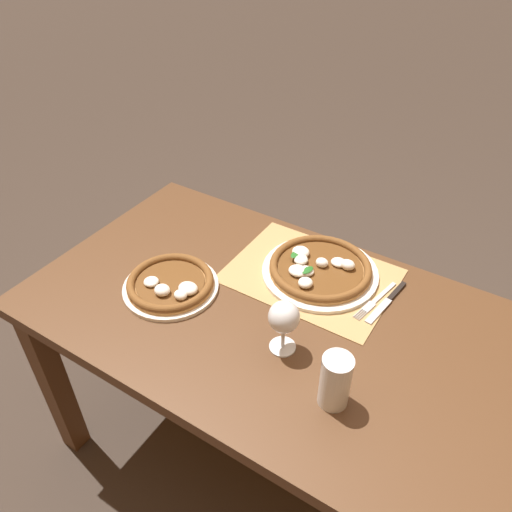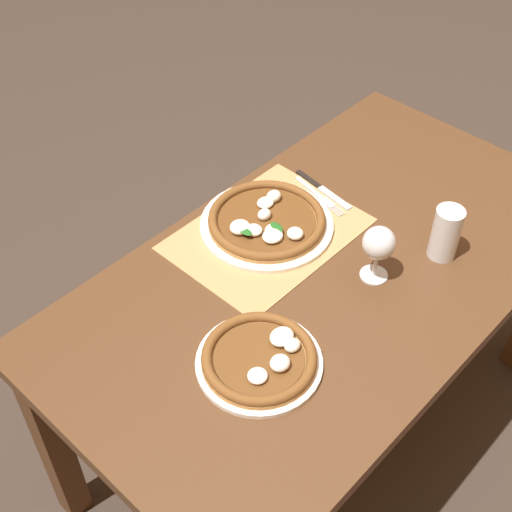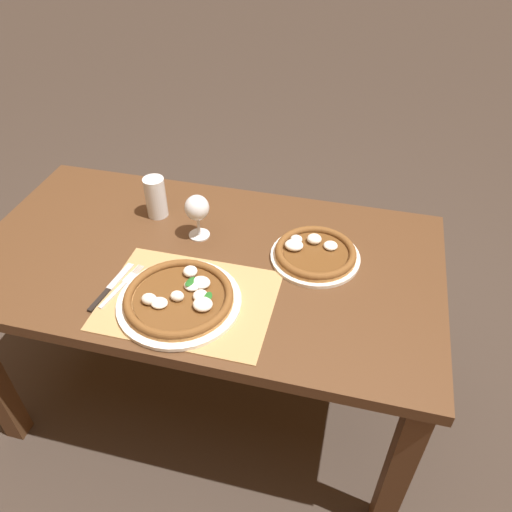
{
  "view_description": "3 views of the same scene",
  "coord_description": "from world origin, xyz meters",
  "px_view_note": "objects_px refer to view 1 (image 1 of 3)",
  "views": [
    {
      "loc": [
        -0.45,
        0.87,
        1.74
      ],
      "look_at": [
        0.19,
        -0.15,
        0.78
      ],
      "focal_mm": 35.0,
      "sensor_mm": 36.0,
      "label": 1
    },
    {
      "loc": [
        1.04,
        0.72,
        2.01
      ],
      "look_at": [
        0.17,
        -0.1,
        0.83
      ],
      "focal_mm": 50.0,
      "sensor_mm": 36.0,
      "label": 2
    },
    {
      "loc": [
        0.45,
        -1.13,
        1.77
      ],
      "look_at": [
        0.19,
        -0.06,
        0.83
      ],
      "focal_mm": 35.0,
      "sensor_mm": 36.0,
      "label": 3
    }
  ],
  "objects_px": {
    "wine_glass": "(284,319)",
    "pizza_far": "(171,284)",
    "pizza_near": "(319,268)",
    "pint_glass": "(335,382)",
    "knife": "(387,302)",
    "fork": "(376,300)"
  },
  "relations": [
    {
      "from": "pint_glass",
      "to": "knife",
      "type": "relative_size",
      "value": 0.67
    },
    {
      "from": "pizza_near",
      "to": "pint_glass",
      "type": "bearing_deg",
      "value": 120.74
    },
    {
      "from": "wine_glass",
      "to": "knife",
      "type": "distance_m",
      "value": 0.36
    },
    {
      "from": "pizza_near",
      "to": "fork",
      "type": "distance_m",
      "value": 0.2
    },
    {
      "from": "pizza_near",
      "to": "fork",
      "type": "bearing_deg",
      "value": 173.17
    },
    {
      "from": "pizza_far",
      "to": "knife",
      "type": "xyz_separation_m",
      "value": [
        -0.56,
        -0.28,
        -0.01
      ]
    },
    {
      "from": "pizza_far",
      "to": "wine_glass",
      "type": "distance_m",
      "value": 0.4
    },
    {
      "from": "pizza_near",
      "to": "wine_glass",
      "type": "height_order",
      "value": "wine_glass"
    },
    {
      "from": "pizza_near",
      "to": "knife",
      "type": "distance_m",
      "value": 0.23
    },
    {
      "from": "pint_glass",
      "to": "wine_glass",
      "type": "bearing_deg",
      "value": -23.68
    },
    {
      "from": "pizza_near",
      "to": "pint_glass",
      "type": "relative_size",
      "value": 2.44
    },
    {
      "from": "wine_glass",
      "to": "pint_glass",
      "type": "bearing_deg",
      "value": 156.32
    },
    {
      "from": "pizza_far",
      "to": "wine_glass",
      "type": "relative_size",
      "value": 1.82
    },
    {
      "from": "wine_glass",
      "to": "pizza_far",
      "type": "bearing_deg",
      "value": -3.05
    },
    {
      "from": "pint_glass",
      "to": "knife",
      "type": "xyz_separation_m",
      "value": [
        0.01,
        -0.38,
        -0.06
      ]
    },
    {
      "from": "pizza_near",
      "to": "fork",
      "type": "height_order",
      "value": "pizza_near"
    },
    {
      "from": "pizza_far",
      "to": "pizza_near",
      "type": "bearing_deg",
      "value": -139.01
    },
    {
      "from": "pizza_far",
      "to": "knife",
      "type": "height_order",
      "value": "pizza_far"
    },
    {
      "from": "wine_glass",
      "to": "pint_glass",
      "type": "distance_m",
      "value": 0.2
    },
    {
      "from": "pizza_near",
      "to": "pizza_far",
      "type": "distance_m",
      "value": 0.45
    },
    {
      "from": "knife",
      "to": "fork",
      "type": "bearing_deg",
      "value": 20.3
    },
    {
      "from": "pizza_near",
      "to": "pint_glass",
      "type": "distance_m",
      "value": 0.46
    }
  ]
}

